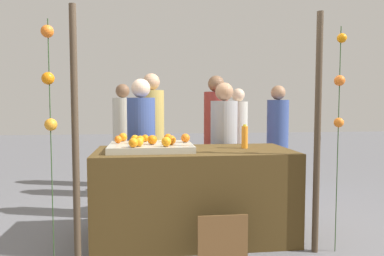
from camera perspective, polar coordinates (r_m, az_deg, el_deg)
name	(u,v)px	position (r m, az deg, el deg)	size (l,w,h in m)	color
ground_plane	(194,237)	(3.82, 0.28, -16.37)	(24.00, 24.00, 0.00)	slate
stall_counter	(194,194)	(3.69, 0.29, -10.04)	(1.89, 0.89, 0.87)	#4C3819
orange_tray	(151,147)	(3.59, -6.29, -2.91)	(0.79, 0.64, 0.06)	#B2AD99
orange_0	(168,138)	(3.76, -3.71, -1.51)	(0.08, 0.08, 0.08)	orange
orange_1	(133,143)	(3.33, -8.99, -2.23)	(0.08, 0.08, 0.08)	orange
orange_2	(152,140)	(3.53, -6.11, -1.81)	(0.09, 0.09, 0.09)	orange
orange_3	(171,140)	(3.49, -3.20, -1.87)	(0.09, 0.09, 0.09)	orange
orange_4	(139,142)	(3.39, -8.13, -2.16)	(0.08, 0.08, 0.08)	orange
orange_5	(123,137)	(3.86, -10.54, -1.38)	(0.09, 0.09, 0.09)	orange
orange_6	(118,139)	(3.70, -11.25, -1.73)	(0.07, 0.07, 0.07)	orange
orange_7	(145,138)	(3.78, -7.18, -1.56)	(0.07, 0.07, 0.07)	orange
orange_8	(140,140)	(3.59, -7.94, -1.80)	(0.08, 0.08, 0.08)	orange
orange_9	(135,139)	(3.64, -8.75, -1.71)	(0.08, 0.08, 0.08)	orange
orange_10	(166,142)	(3.36, -3.96, -2.10)	(0.09, 0.09, 0.09)	orange
orange_11	(185,138)	(3.70, -1.02, -1.54)	(0.09, 0.09, 0.09)	orange
juice_bottle	(245,137)	(3.74, 8.07, -1.36)	(0.06, 0.06, 0.24)	orange
chalkboard_sign	(223,241)	(3.17, 4.73, -16.85)	(0.41, 0.03, 0.43)	brown
vendor_left	(141,153)	(4.32, -7.75, -3.85)	(0.32, 0.32, 1.59)	#384C8C
vendor_right	(224,154)	(4.36, 4.90, -3.99)	(0.31, 0.31, 1.55)	#99999E
crowd_person_0	(123,139)	(5.98, -10.49, -1.61)	(0.32, 0.32, 1.61)	beige
crowd_person_1	(238,140)	(6.01, 7.02, -1.85)	(0.31, 0.31, 1.54)	beige
crowd_person_2	(216,140)	(5.32, 3.67, -1.79)	(0.34, 0.34, 1.70)	maroon
crowd_person_3	(277,142)	(5.66, 12.95, -2.15)	(0.32, 0.32, 1.57)	#384C8C
crowd_person_4	(152,140)	(5.21, -6.18, -1.81)	(0.35, 0.35, 1.72)	tan
canopy_post_left	(75,137)	(3.13, -17.46, -1.29)	(0.06, 0.06, 2.10)	#473828
canopy_post_right	(317,134)	(3.41, 18.66, -0.89)	(0.06, 0.06, 2.10)	#473828
garland_strand_left	(49,82)	(3.14, -21.09, 6.66)	(0.11, 0.10, 1.98)	#2D4C23
garland_strand_right	(340,85)	(3.47, 21.71, 6.09)	(0.10, 0.10, 1.98)	#2D4C23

